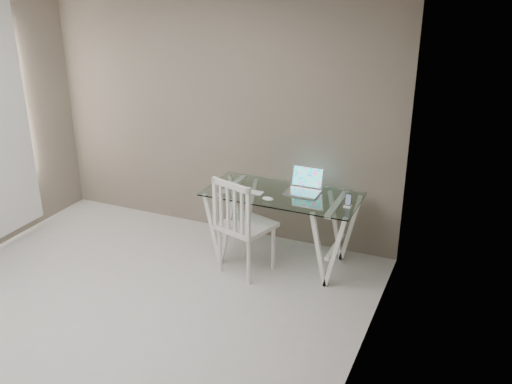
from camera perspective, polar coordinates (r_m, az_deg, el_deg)
room at (r=4.29m, az=-18.30°, el=5.70°), size 4.50×4.52×2.71m
desk at (r=5.69m, az=2.60°, el=-3.53°), size 1.50×0.70×0.75m
chair at (r=5.39m, az=-1.52°, el=-3.07°), size 0.57×0.57×1.00m
laptop at (r=5.59m, az=4.88°, el=0.61°), size 0.33×0.30×0.22m
keyboard at (r=5.56m, az=-0.56°, el=-0.00°), size 0.27×0.11×0.01m
mouse at (r=5.37m, az=1.19°, el=-0.68°), size 0.11×0.07×0.04m
phone_dock at (r=5.29m, az=9.18°, el=-1.13°), size 0.07×0.07×0.13m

